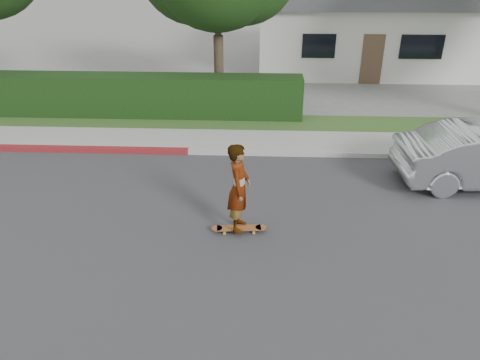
{
  "coord_description": "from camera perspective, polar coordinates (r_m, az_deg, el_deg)",
  "views": [
    {
      "loc": [
        3.07,
        -8.36,
        5.54
      ],
      "look_at": [
        2.67,
        0.52,
        1.0
      ],
      "focal_mm": 35.0,
      "sensor_mm": 36.0,
      "label": 1
    }
  ],
  "objects": [
    {
      "name": "sidewalk_far",
      "position": [
        14.76,
        -9.66,
        4.87
      ],
      "size": [
        60.0,
        1.6,
        0.12
      ],
      "primitive_type": "cube",
      "color": "gray",
      "rests_on": "ground"
    },
    {
      "name": "road",
      "position": [
        10.49,
        -14.96,
        -5.85
      ],
      "size": [
        60.0,
        8.0,
        0.01
      ],
      "primitive_type": "cube",
      "color": "#2D2D30",
      "rests_on": "ground"
    },
    {
      "name": "hedge",
      "position": [
        17.38,
        -18.25,
        9.7
      ],
      "size": [
        15.0,
        1.0,
        1.5
      ],
      "primitive_type": "cube",
      "color": "black",
      "rests_on": "ground"
    },
    {
      "name": "skateboard",
      "position": [
        10.0,
        -0.13,
        -5.89
      ],
      "size": [
        1.18,
        0.32,
        0.11
      ],
      "rotation": [
        0.0,
        0.0,
        0.08
      ],
      "color": "#B08C30",
      "rests_on": "ground"
    },
    {
      "name": "house",
      "position": [
        25.09,
        14.65,
        18.36
      ],
      "size": [
        10.6,
        8.6,
        4.3
      ],
      "color": "beige",
      "rests_on": "ground"
    },
    {
      "name": "ground",
      "position": [
        10.49,
        -14.96,
        -5.88
      ],
      "size": [
        120.0,
        120.0,
        0.0
      ],
      "primitive_type": "plane",
      "color": "slate",
      "rests_on": "ground"
    },
    {
      "name": "planting_strip",
      "position": [
        16.23,
        -8.55,
        6.97
      ],
      "size": [
        60.0,
        1.6,
        0.1
      ],
      "primitive_type": "cube",
      "color": "#2D4C1E",
      "rests_on": "ground"
    },
    {
      "name": "curb_far",
      "position": [
        13.95,
        -10.38,
        3.52
      ],
      "size": [
        60.0,
        0.2,
        0.15
      ],
      "primitive_type": "cube",
      "color": "#9E9E99",
      "rests_on": "ground"
    },
    {
      "name": "skateboarder",
      "position": [
        9.51,
        -0.14,
        -0.96
      ],
      "size": [
        0.51,
        0.73,
        1.92
      ],
      "primitive_type": "imported",
      "rotation": [
        0.0,
        0.0,
        1.5
      ],
      "color": "white",
      "rests_on": "skateboard"
    }
  ]
}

